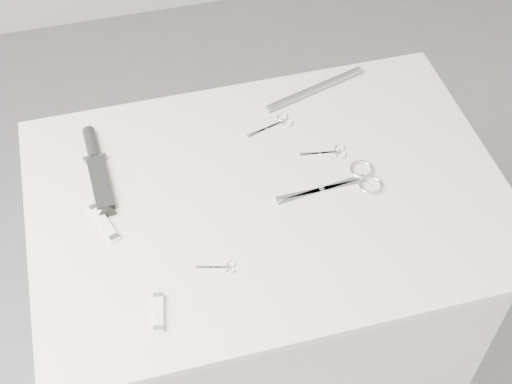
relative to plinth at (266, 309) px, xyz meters
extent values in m
cube|color=silver|center=(0.00, 0.00, 0.00)|extent=(0.90, 0.60, 0.90)
cube|color=beige|center=(0.00, 0.00, 0.46)|extent=(1.00, 0.70, 0.02)
cube|color=white|center=(0.11, -0.02, 0.47)|extent=(0.20, 0.05, 0.00)
cylinder|color=white|center=(0.11, -0.02, 0.47)|extent=(0.01, 0.01, 0.01)
torus|color=white|center=(0.21, 0.01, 0.47)|extent=(0.05, 0.05, 0.01)
torus|color=white|center=(0.21, -0.04, 0.47)|extent=(0.05, 0.05, 0.01)
cube|color=white|center=(0.14, 0.08, 0.47)|extent=(0.09, 0.03, 0.00)
cylinder|color=white|center=(0.14, 0.08, 0.47)|extent=(0.01, 0.01, 0.00)
torus|color=white|center=(0.19, 0.08, 0.47)|extent=(0.02, 0.02, 0.00)
torus|color=white|center=(0.18, 0.06, 0.47)|extent=(0.02, 0.02, 0.00)
cube|color=white|center=(0.05, 0.19, 0.47)|extent=(0.10, 0.04, 0.00)
cylinder|color=white|center=(0.05, 0.19, 0.47)|extent=(0.01, 0.01, 0.00)
torus|color=white|center=(0.09, 0.21, 0.47)|extent=(0.03, 0.03, 0.00)
torus|color=white|center=(0.10, 0.19, 0.47)|extent=(0.03, 0.03, 0.00)
cube|color=white|center=(-0.15, -0.16, 0.47)|extent=(0.07, 0.03, 0.00)
cylinder|color=white|center=(-0.15, -0.16, 0.47)|extent=(0.00, 0.00, 0.00)
torus|color=white|center=(-0.12, -0.16, 0.47)|extent=(0.02, 0.02, 0.00)
torus|color=white|center=(-0.12, -0.17, 0.47)|extent=(0.02, 0.02, 0.00)
cube|color=black|center=(-0.34, 0.11, 0.48)|extent=(0.05, 0.15, 0.02)
cube|color=gray|center=(-0.34, 0.18, 0.48)|extent=(0.05, 0.01, 0.02)
cylinder|color=black|center=(-0.34, 0.23, 0.48)|extent=(0.03, 0.09, 0.03)
cube|color=white|center=(-0.34, 0.00, 0.48)|extent=(0.05, 0.10, 0.01)
cube|color=white|center=(-0.36, 0.05, 0.48)|extent=(0.02, 0.02, 0.01)
cube|color=white|center=(-0.33, -0.04, 0.48)|extent=(0.02, 0.02, 0.01)
cube|color=white|center=(-0.27, -0.23, 0.47)|extent=(0.03, 0.08, 0.01)
cube|color=white|center=(-0.27, -0.20, 0.48)|extent=(0.02, 0.01, 0.01)
cube|color=white|center=(-0.28, -0.26, 0.48)|extent=(0.02, 0.01, 0.01)
cylinder|color=gray|center=(0.19, 0.28, 0.48)|extent=(0.26, 0.09, 0.02)
camera|label=1|loc=(-0.27, -0.93, 1.61)|focal=50.00mm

